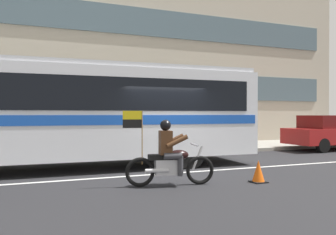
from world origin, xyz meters
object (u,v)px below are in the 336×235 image
at_px(traffic_cone, 258,172).
at_px(motorcycle_with_rider, 169,158).
at_px(fire_hydrant, 219,140).
at_px(transit_bus, 86,108).
at_px(parked_sedan_curbside, 331,132).

bearing_deg(traffic_cone, motorcycle_with_rider, 168.49).
height_order(motorcycle_with_rider, fire_hydrant, motorcycle_with_rider).
bearing_deg(transit_bus, parked_sedan_curbside, 6.79).
bearing_deg(traffic_cone, fire_hydrant, 68.12).
bearing_deg(transit_bus, fire_hydrant, 22.14).
distance_m(transit_bus, parked_sedan_curbside, 11.79).
relative_size(transit_bus, traffic_cone, 19.86).
relative_size(transit_bus, fire_hydrant, 14.57).
xyz_separation_m(fire_hydrant, traffic_cone, (-2.54, -6.31, -0.26)).
height_order(parked_sedan_curbside, fire_hydrant, parked_sedan_curbside).
bearing_deg(traffic_cone, parked_sedan_curbside, 32.95).
bearing_deg(traffic_cone, transit_bus, 134.19).
distance_m(transit_bus, traffic_cone, 5.52).
xyz_separation_m(parked_sedan_curbside, fire_hydrant, (-5.45, 1.14, -0.33)).
xyz_separation_m(transit_bus, motorcycle_with_rider, (1.48, -3.34, -1.22)).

